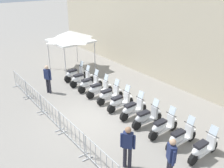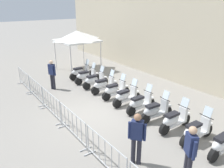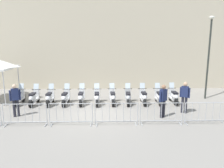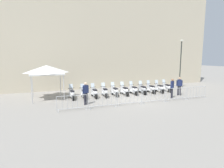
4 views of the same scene
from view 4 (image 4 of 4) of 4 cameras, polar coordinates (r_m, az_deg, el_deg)
The scene contains 24 objects.
ground_plane at distance 15.69m, azimuth 6.47°, elevation -4.80°, with size 120.00×120.00×0.00m, color gray.
building_facade at distance 22.35m, azimuth -2.11°, elevation 13.73°, with size 28.00×2.40×11.27m, color beige.
motorcycle_0 at distance 15.91m, azimuth -12.47°, elevation -3.09°, with size 0.56×1.72×1.24m.
motorcycle_1 at distance 15.95m, azimuth -8.96°, elevation -2.96°, with size 0.56×1.73×1.24m.
motorcycle_2 at distance 16.16m, azimuth -5.56°, elevation -2.75°, with size 0.56×1.72×1.24m.
motorcycle_3 at distance 16.43m, azimuth -2.29°, elevation -2.53°, with size 0.56×1.73×1.24m.
motorcycle_4 at distance 16.79m, azimuth 0.86°, elevation -2.29°, with size 0.56×1.72×1.24m.
motorcycle_5 at distance 17.11m, azimuth 3.97°, elevation -2.10°, with size 0.56×1.72×1.24m.
motorcycle_6 at distance 17.56m, azimuth 6.83°, elevation -1.87°, with size 0.56×1.72×1.24m.
motorcycle_7 at distance 17.99m, azimuth 9.60°, elevation -1.68°, with size 0.58×1.73×1.24m.
motorcycle_8 at distance 18.52m, azimuth 12.18°, elevation -1.46°, with size 0.56×1.72×1.24m.
motorcycle_9 at distance 19.04m, azimuth 14.67°, elevation -1.28°, with size 0.56×1.73×1.24m.
motorcycle_10 at distance 19.68m, azimuth 16.87°, elevation -1.06°, with size 0.56×1.72×1.24m.
barrier_segment_0 at distance 12.47m, azimuth -12.38°, elevation -5.95°, with size 2.04×0.51×1.07m.
barrier_segment_1 at distance 12.91m, azimuth -2.96°, elevation -5.27°, with size 2.04×0.51×1.07m.
barrier_segment_2 at distance 13.66m, azimuth 5.62°, elevation -4.53°, with size 2.04×0.51×1.07m.
barrier_segment_3 at distance 14.68m, azimuth 13.14°, elevation -3.80°, with size 2.04×0.51×1.07m.
barrier_segment_4 at distance 15.92m, azimuth 19.57°, elevation -3.12°, with size 2.04×0.51×1.07m.
barrier_segment_5 at distance 17.34m, azimuth 25.01°, elevation -2.51°, with size 2.04×0.51×1.07m.
street_lamp at distance 21.90m, azimuth 20.83°, elevation 7.28°, with size 0.36×0.36×5.50m.
officer_near_row_end at distance 16.76m, azimuth 18.42°, elevation -0.91°, with size 0.47×0.39×1.73m.
officer_mid_plaza at distance 18.15m, azimuth 20.44°, elevation -0.32°, with size 0.47×0.38×1.73m.
officer_by_barriers at distance 13.80m, azimuth -8.28°, elevation -2.50°, with size 0.52×0.34×1.73m.
canopy_tent at distance 16.38m, azimuth -19.90°, elevation 4.22°, with size 2.71×2.71×2.91m.
Camera 4 is at (-7.36, -13.39, 3.59)m, focal length 29.03 mm.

